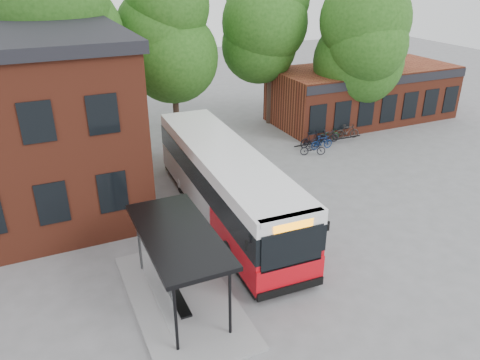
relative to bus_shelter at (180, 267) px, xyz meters
name	(u,v)px	position (x,y,z in m)	size (l,w,h in m)	color
ground	(277,256)	(4.50, 1.00, -1.45)	(100.00, 100.00, 0.00)	slate
shop_row	(363,93)	(19.50, 15.00, 0.55)	(14.00, 6.20, 4.00)	maroon
bus_shelter	(180,267)	(0.00, 0.00, 0.00)	(3.60, 7.00, 2.90)	black
bike_rail	(328,143)	(13.78, 11.00, -1.26)	(5.20, 0.10, 0.38)	black
tree_0	(66,66)	(-1.50, 17.00, 4.05)	(7.92, 7.92, 11.00)	#1F4A13
tree_1	(173,59)	(5.50, 18.00, 3.75)	(7.92, 7.92, 10.40)	#1F4A13
tree_2	(271,49)	(12.50, 17.00, 4.05)	(7.92, 7.92, 11.00)	#1F4A13
tree_3	(362,66)	(17.50, 13.00, 3.19)	(7.04, 7.04, 9.28)	#1F4A13
city_bus	(225,184)	(3.87, 5.08, 0.25)	(2.85, 13.37, 3.40)	red
bicycle_0	(313,149)	(11.96, 10.03, -1.03)	(0.56, 1.61, 0.85)	black
bicycle_1	(311,139)	(12.66, 11.29, -0.91)	(0.50, 1.78, 1.07)	black
bicycle_2	(321,139)	(13.41, 11.33, -1.03)	(0.56, 1.61, 0.85)	black
bicycle_3	(322,142)	(13.06, 10.68, -0.98)	(0.44, 1.56, 0.94)	navy
bicycle_4	(329,135)	(14.39, 11.83, -1.03)	(0.55, 1.59, 0.83)	#10331D
bicycle_5	(328,136)	(14.14, 11.58, -1.00)	(0.43, 1.51, 0.91)	black
bicycle_7	(347,131)	(15.82, 11.67, -0.94)	(0.48, 1.69, 1.02)	#2E2A28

